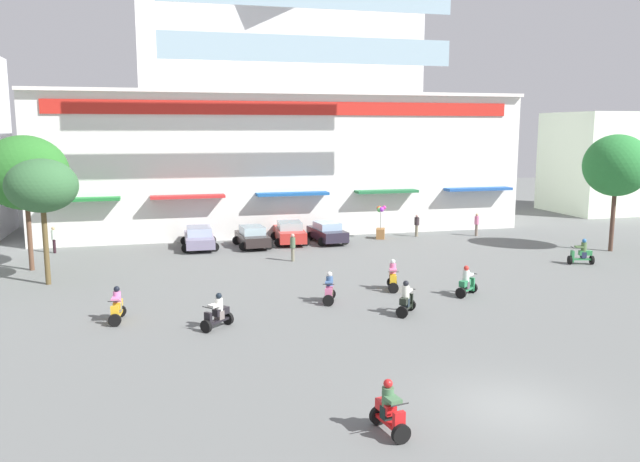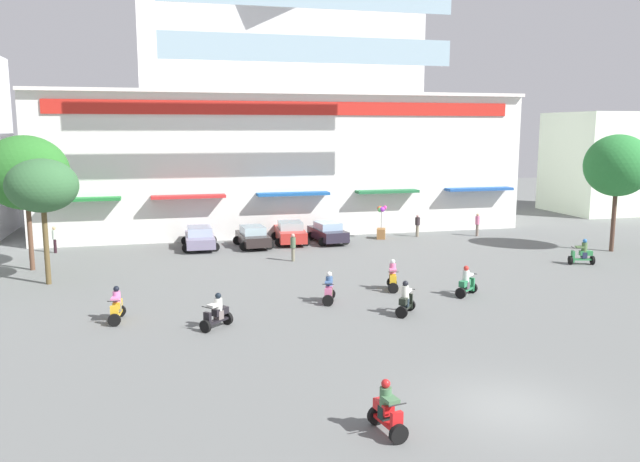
{
  "view_description": "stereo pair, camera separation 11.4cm",
  "coord_description": "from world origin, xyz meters",
  "px_view_note": "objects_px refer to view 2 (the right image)",
  "views": [
    {
      "loc": [
        -9.71,
        -15.36,
        8.01
      ],
      "look_at": [
        -1.45,
        16.57,
        2.65
      ],
      "focal_mm": 35.6,
      "sensor_mm": 36.0,
      "label": 1
    },
    {
      "loc": [
        -9.6,
        -15.39,
        8.01
      ],
      "look_at": [
        -1.45,
        16.57,
        2.65
      ],
      "focal_mm": 35.6,
      "sensor_mm": 36.0,
      "label": 2
    }
  ],
  "objects_px": {
    "pedestrian_3": "(477,223)",
    "balloon_vendor_cart": "(381,226)",
    "pedestrian_0": "(55,237)",
    "plaza_tree_1": "(618,166)",
    "parked_car_2": "(290,232)",
    "scooter_rider_6": "(387,412)",
    "parked_car_1": "(253,237)",
    "scooter_rider_0": "(582,254)",
    "scooter_rider_1": "(393,278)",
    "pedestrian_2": "(293,245)",
    "scooter_rider_2": "(329,290)",
    "plaza_tree_0": "(26,173)",
    "plaza_tree_2": "(42,186)",
    "parked_car_3": "(328,232)",
    "scooter_rider_4": "(406,301)",
    "pedestrian_1": "(417,224)",
    "scooter_rider_5": "(466,283)",
    "scooter_rider_3": "(117,307)",
    "parked_car_0": "(200,237)",
    "scooter_rider_7": "(217,314)"
  },
  "relations": [
    {
      "from": "scooter_rider_0",
      "to": "scooter_rider_4",
      "type": "distance_m",
      "value": 15.69
    },
    {
      "from": "pedestrian_0",
      "to": "parked_car_3",
      "type": "bearing_deg",
      "value": -2.17
    },
    {
      "from": "parked_car_2",
      "to": "scooter_rider_4",
      "type": "distance_m",
      "value": 18.36
    },
    {
      "from": "pedestrian_1",
      "to": "scooter_rider_7",
      "type": "bearing_deg",
      "value": -131.76
    },
    {
      "from": "plaza_tree_2",
      "to": "parked_car_0",
      "type": "height_order",
      "value": "plaza_tree_2"
    },
    {
      "from": "plaza_tree_1",
      "to": "pedestrian_3",
      "type": "height_order",
      "value": "plaza_tree_1"
    },
    {
      "from": "scooter_rider_7",
      "to": "parked_car_2",
      "type": "bearing_deg",
      "value": 69.58
    },
    {
      "from": "parked_car_2",
      "to": "scooter_rider_6",
      "type": "bearing_deg",
      "value": -96.51
    },
    {
      "from": "scooter_rider_0",
      "to": "pedestrian_0",
      "type": "distance_m",
      "value": 32.99
    },
    {
      "from": "scooter_rider_2",
      "to": "scooter_rider_3",
      "type": "distance_m",
      "value": 9.39
    },
    {
      "from": "scooter_rider_5",
      "to": "scooter_rider_6",
      "type": "distance_m",
      "value": 14.97
    },
    {
      "from": "scooter_rider_2",
      "to": "pedestrian_0",
      "type": "xyz_separation_m",
      "value": [
        -14.15,
        15.89,
        0.42
      ]
    },
    {
      "from": "scooter_rider_4",
      "to": "pedestrian_0",
      "type": "height_order",
      "value": "pedestrian_0"
    },
    {
      "from": "scooter_rider_4",
      "to": "scooter_rider_6",
      "type": "height_order",
      "value": "scooter_rider_4"
    },
    {
      "from": "pedestrian_1",
      "to": "scooter_rider_1",
      "type": "bearing_deg",
      "value": -117.23
    },
    {
      "from": "pedestrian_3",
      "to": "balloon_vendor_cart",
      "type": "bearing_deg",
      "value": 174.44
    },
    {
      "from": "plaza_tree_0",
      "to": "pedestrian_1",
      "type": "distance_m",
      "value": 26.7
    },
    {
      "from": "pedestrian_3",
      "to": "plaza_tree_1",
      "type": "bearing_deg",
      "value": -53.24
    },
    {
      "from": "scooter_rider_1",
      "to": "scooter_rider_2",
      "type": "xyz_separation_m",
      "value": [
        -3.67,
        -1.41,
        -0.05
      ]
    },
    {
      "from": "pedestrian_1",
      "to": "pedestrian_2",
      "type": "relative_size",
      "value": 0.97
    },
    {
      "from": "plaza_tree_0",
      "to": "pedestrian_1",
      "type": "relative_size",
      "value": 4.62
    },
    {
      "from": "scooter_rider_2",
      "to": "scooter_rider_6",
      "type": "xyz_separation_m",
      "value": [
        -1.85,
        -12.73,
        0.01
      ]
    },
    {
      "from": "plaza_tree_0",
      "to": "plaza_tree_2",
      "type": "relative_size",
      "value": 1.17
    },
    {
      "from": "parked_car_3",
      "to": "scooter_rider_4",
      "type": "bearing_deg",
      "value": -94.14
    },
    {
      "from": "plaza_tree_1",
      "to": "scooter_rider_0",
      "type": "height_order",
      "value": "plaza_tree_1"
    },
    {
      "from": "scooter_rider_3",
      "to": "scooter_rider_6",
      "type": "height_order",
      "value": "scooter_rider_3"
    },
    {
      "from": "parked_car_0",
      "to": "scooter_rider_3",
      "type": "bearing_deg",
      "value": -105.7
    },
    {
      "from": "scooter_rider_4",
      "to": "scooter_rider_5",
      "type": "xyz_separation_m",
      "value": [
        4.03,
        2.2,
        -0.02
      ]
    },
    {
      "from": "plaza_tree_2",
      "to": "pedestrian_1",
      "type": "relative_size",
      "value": 3.93
    },
    {
      "from": "balloon_vendor_cart",
      "to": "pedestrian_3",
      "type": "bearing_deg",
      "value": -5.56
    },
    {
      "from": "scooter_rider_1",
      "to": "pedestrian_2",
      "type": "distance_m",
      "value": 8.78
    },
    {
      "from": "scooter_rider_6",
      "to": "balloon_vendor_cart",
      "type": "bearing_deg",
      "value": 70.55
    },
    {
      "from": "scooter_rider_1",
      "to": "pedestrian_2",
      "type": "height_order",
      "value": "pedestrian_2"
    },
    {
      "from": "scooter_rider_3",
      "to": "scooter_rider_5",
      "type": "height_order",
      "value": "scooter_rider_5"
    },
    {
      "from": "parked_car_1",
      "to": "scooter_rider_0",
      "type": "relative_size",
      "value": 2.61
    },
    {
      "from": "parked_car_1",
      "to": "pedestrian_1",
      "type": "bearing_deg",
      "value": 5.4
    },
    {
      "from": "scooter_rider_3",
      "to": "scooter_rider_5",
      "type": "distance_m",
      "value": 16.12
    },
    {
      "from": "pedestrian_2",
      "to": "scooter_rider_0",
      "type": "bearing_deg",
      "value": -17.51
    },
    {
      "from": "pedestrian_2",
      "to": "scooter_rider_3",
      "type": "bearing_deg",
      "value": -133.73
    },
    {
      "from": "parked_car_1",
      "to": "scooter_rider_1",
      "type": "bearing_deg",
      "value": -69.24
    },
    {
      "from": "plaza_tree_2",
      "to": "scooter_rider_2",
      "type": "relative_size",
      "value": 4.49
    },
    {
      "from": "scooter_rider_6",
      "to": "pedestrian_0",
      "type": "bearing_deg",
      "value": 113.25
    },
    {
      "from": "parked_car_3",
      "to": "parked_car_2",
      "type": "bearing_deg",
      "value": 170.65
    },
    {
      "from": "parked_car_3",
      "to": "scooter_rider_2",
      "type": "xyz_separation_m",
      "value": [
        -4.01,
        -15.2,
        -0.14
      ]
    },
    {
      "from": "pedestrian_3",
      "to": "balloon_vendor_cart",
      "type": "xyz_separation_m",
      "value": [
        -7.39,
        0.72,
        -0.04
      ]
    },
    {
      "from": "scooter_rider_2",
      "to": "balloon_vendor_cart",
      "type": "relative_size",
      "value": 0.6
    },
    {
      "from": "pedestrian_0",
      "to": "balloon_vendor_cart",
      "type": "relative_size",
      "value": 0.72
    },
    {
      "from": "scooter_rider_0",
      "to": "pedestrian_1",
      "type": "bearing_deg",
      "value": 115.75
    },
    {
      "from": "plaza_tree_2",
      "to": "parked_car_3",
      "type": "height_order",
      "value": "plaza_tree_2"
    },
    {
      "from": "pedestrian_0",
      "to": "plaza_tree_1",
      "type": "bearing_deg",
      "value": -13.41
    }
  ]
}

